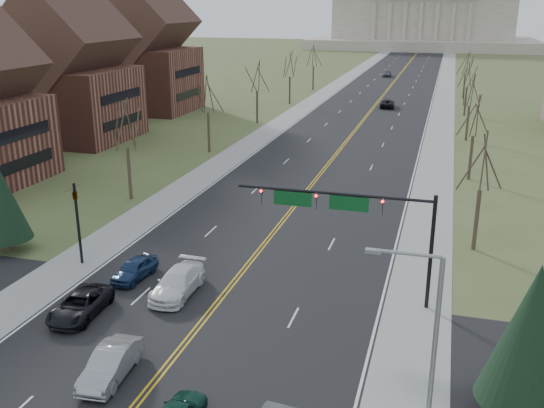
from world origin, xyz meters
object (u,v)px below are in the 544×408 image
Objects in this scene: signal_mast at (348,211)px; car_sb_inner_second at (178,282)px; street_light at (427,348)px; car_far_sb at (387,74)px; car_sb_inner_lead at (111,364)px; signal_left at (77,214)px; car_sb_outer_lead at (80,305)px; car_far_nb at (387,103)px; car_sb_outer_second at (135,269)px.

signal_mast reaches higher than car_sb_inner_second.
street_light reaches higher than car_far_sb.
street_light reaches higher than car_sb_inner_lead.
car_sb_outer_lead is (4.27, -6.73, -3.01)m from signal_left.
street_light is 1.81× the size of car_sb_outer_lead.
car_sb_inner_lead is (9.30, -11.83, -2.95)m from signal_left.
car_far_nb is (-5.10, 75.16, -5.02)m from signal_mast.
street_light reaches higher than signal_left.
street_light reaches higher than car_far_nb.
car_sb_inner_second is at bearing -14.08° from car_sb_outer_second.
car_sb_outer_lead is at bearing -89.92° from car_far_sb.
car_far_nb is at bearing 79.56° from signal_left.
car_far_sb is at bearing 96.40° from street_light.
car_far_sb is at bearing 94.67° from signal_mast.
car_sb_outer_second is (4.89, -1.23, -3.01)m from signal_left.
signal_left is 1.11× the size of car_sb_inner_second.
car_sb_outer_lead is 1.23× the size of car_sb_outer_second.
signal_left reaches higher than car_far_nb.
car_sb_inner_lead is at bearing -87.02° from car_sb_inner_second.
car_far_sb reaches higher than car_sb_outer_second.
street_light reaches higher than signal_mast.
car_sb_outer_lead is at bearing -57.58° from signal_left.
street_light is at bearing -81.51° from car_far_sb.
car_sb_outer_lead is 0.95× the size of car_far_nb.
car_far_sb is at bearing 85.91° from signal_left.
signal_left is at bearing 162.67° from car_sb_inner_second.
car_sb_outer_second is 0.90× the size of car_far_sb.
car_far_sb is at bearing -87.46° from car_far_nb.
car_sb_inner_lead is at bearing -129.20° from signal_mast.
car_sb_inner_second is 1.03× the size of car_far_nb.
signal_mast is at bearing 46.29° from car_sb_inner_lead.
car_far_sb is (3.95, 124.92, 0.08)m from car_sb_outer_second.
street_light is 1.68× the size of car_sb_inner_second.
signal_left is at bearing 180.00° from signal_mast.
car_sb_inner_second reaches higher than car_sb_outer_second.
signal_left is 8.52m from car_sb_outer_lead.
car_sb_inner_lead is 11.48m from car_sb_outer_second.
car_sb_inner_second is at bearing -88.01° from car_far_sb.
car_far_sb is (-0.45, 135.52, 0.01)m from car_sb_inner_lead.
car_sb_inner_second is at bearing 82.82° from car_far_nb.
car_far_nb is (4.55, 86.99, -0.03)m from car_sb_inner_lead.
street_light is 89.38m from car_far_nb.
car_far_sb reaches higher than car_sb_inner_lead.
signal_mast is 14.51m from street_light.
car_far_sb reaches higher than car_far_nb.
car_far_nb is (9.57, 81.89, 0.03)m from car_sb_outer_lead.
street_light is at bearing -36.16° from car_sb_inner_second.
signal_left is at bearing 170.89° from car_sb_outer_second.
car_sb_outer_lead is at bearing -91.39° from car_sb_outer_second.
car_sb_inner_lead is at bearing 83.66° from car_far_nb.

